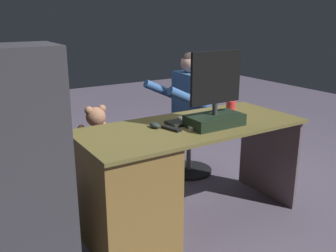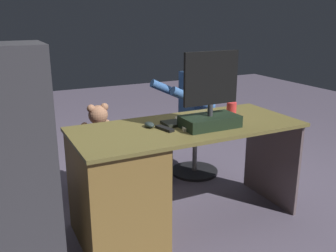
% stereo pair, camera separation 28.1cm
% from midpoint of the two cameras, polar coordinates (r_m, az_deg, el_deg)
% --- Properties ---
extents(ground_plane, '(10.00, 10.00, 0.00)m').
position_cam_midpoint_polar(ground_plane, '(3.25, -3.64, -10.58)').
color(ground_plane, '#595163').
extents(desk, '(1.60, 0.69, 0.74)m').
position_cam_midpoint_polar(desk, '(2.55, -7.65, -8.75)').
color(desk, brown).
rests_on(desk, ground_plane).
extents(monitor, '(0.40, 0.22, 0.51)m').
position_cam_midpoint_polar(monitor, '(2.56, 4.01, 3.13)').
color(monitor, black).
rests_on(monitor, desk).
extents(keyboard, '(0.42, 0.14, 0.02)m').
position_cam_midpoint_polar(keyboard, '(2.70, 0.99, 0.85)').
color(keyboard, black).
rests_on(keyboard, desk).
extents(computer_mouse, '(0.06, 0.10, 0.04)m').
position_cam_midpoint_polar(computer_mouse, '(2.56, -5.13, 0.08)').
color(computer_mouse, '#242F2D').
rests_on(computer_mouse, desk).
extents(cup, '(0.07, 0.07, 0.10)m').
position_cam_midpoint_polar(cup, '(2.93, 6.78, 2.81)').
color(cup, red).
rests_on(cup, desk).
extents(tv_remote, '(0.08, 0.16, 0.02)m').
position_cam_midpoint_polar(tv_remote, '(2.50, -2.72, -0.43)').
color(tv_remote, black).
rests_on(tv_remote, desk).
extents(notebook_binder, '(0.30, 0.35, 0.02)m').
position_cam_midpoint_polar(notebook_binder, '(2.63, 1.66, 0.52)').
color(notebook_binder, beige).
rests_on(notebook_binder, desk).
extents(office_chair_teddy, '(0.54, 0.54, 0.43)m').
position_cam_midpoint_polar(office_chair_teddy, '(3.23, -12.89, -6.56)').
color(office_chair_teddy, black).
rests_on(office_chair_teddy, ground_plane).
extents(teddy_bear, '(0.25, 0.25, 0.36)m').
position_cam_midpoint_polar(teddy_bear, '(3.12, -13.38, -0.43)').
color(teddy_bear, '#98684C').
rests_on(teddy_bear, office_chair_teddy).
extents(visitor_chair, '(0.45, 0.45, 0.43)m').
position_cam_midpoint_polar(visitor_chair, '(3.62, 0.96, -3.14)').
color(visitor_chair, black).
rests_on(visitor_chair, ground_plane).
extents(person, '(0.50, 0.48, 1.15)m').
position_cam_midpoint_polar(person, '(3.46, -0.07, 2.96)').
color(person, '#315790').
rests_on(person, ground_plane).
extents(equipment_rack, '(0.44, 0.36, 1.34)m').
position_cam_midpoint_polar(equipment_rack, '(2.21, -24.29, -6.55)').
color(equipment_rack, '#333337').
rests_on(equipment_rack, ground_plane).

